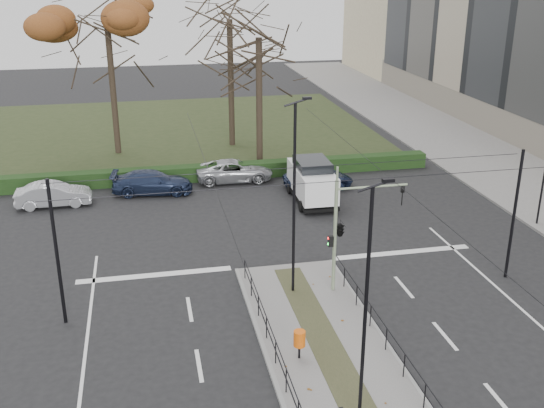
# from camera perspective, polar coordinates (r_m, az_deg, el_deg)

# --- Properties ---
(ground) EXTENTS (140.00, 140.00, 0.00)m
(ground) POSITION_cam_1_polar(r_m,az_deg,el_deg) (25.71, 3.65, -10.52)
(ground) COLOR black
(ground) RESTS_ON ground
(median_island) EXTENTS (4.40, 15.00, 0.14)m
(median_island) POSITION_cam_1_polar(r_m,az_deg,el_deg) (23.66, 5.28, -13.44)
(median_island) COLOR #605E5C
(median_island) RESTS_ON ground
(sidewalk_east) EXTENTS (8.00, 90.00, 0.14)m
(sidewalk_east) POSITION_cam_1_polar(r_m,az_deg,el_deg) (51.13, 16.85, 4.84)
(sidewalk_east) COLOR #605E5C
(sidewalk_east) RESTS_ON ground
(park) EXTENTS (38.00, 26.00, 0.10)m
(park) POSITION_cam_1_polar(r_m,az_deg,el_deg) (54.78, -11.40, 6.33)
(park) COLOR #242F17
(park) RESTS_ON ground
(hedge) EXTENTS (38.00, 1.00, 1.00)m
(hedge) POSITION_cam_1_polar(r_m,az_deg,el_deg) (41.76, -11.11, 2.48)
(hedge) COLOR black
(hedge) RESTS_ON ground
(median_railing) EXTENTS (4.14, 13.24, 0.92)m
(median_railing) POSITION_cam_1_polar(r_m,az_deg,el_deg) (23.08, 5.42, -11.71)
(median_railing) COLOR black
(median_railing) RESTS_ON median_island
(catenary) EXTENTS (20.00, 34.00, 6.00)m
(catenary) POSITION_cam_1_polar(r_m,az_deg,el_deg) (25.55, 2.88, -2.10)
(catenary) COLOR black
(catenary) RESTS_ON ground
(traffic_light) EXTENTS (3.38, 1.91, 4.97)m
(traffic_light) POSITION_cam_1_polar(r_m,az_deg,el_deg) (26.68, 6.28, -2.08)
(traffic_light) COLOR gray
(traffic_light) RESTS_ON median_island
(litter_bin) EXTENTS (0.43, 0.43, 1.09)m
(litter_bin) POSITION_cam_1_polar(r_m,az_deg,el_deg) (22.96, 2.48, -12.00)
(litter_bin) COLOR black
(litter_bin) RESTS_ON median_island
(streetlamp_median_near) EXTENTS (0.65, 0.13, 7.80)m
(streetlamp_median_near) POSITION_cam_1_polar(r_m,az_deg,el_deg) (18.73, 8.45, -9.02)
(streetlamp_median_near) COLOR black
(streetlamp_median_near) RESTS_ON median_island
(streetlamp_median_far) EXTENTS (0.70, 0.14, 8.38)m
(streetlamp_median_far) POSITION_cam_1_polar(r_m,az_deg,el_deg) (25.87, 2.04, 0.55)
(streetlamp_median_far) COLOR black
(streetlamp_median_far) RESTS_ON median_island
(parked_car_second) EXTENTS (4.33, 1.63, 1.41)m
(parked_car_second) POSITION_cam_1_polar(r_m,az_deg,el_deg) (39.22, -19.00, 0.82)
(parked_car_second) COLOR #ADAFB5
(parked_car_second) RESTS_ON ground
(parked_car_third) EXTENTS (5.09, 2.57, 1.42)m
(parked_car_third) POSITION_cam_1_polar(r_m,az_deg,el_deg) (39.84, -10.68, 1.92)
(parked_car_third) COLOR #1C2641
(parked_car_third) RESTS_ON ground
(parked_car_fourth) EXTENTS (5.05, 2.45, 1.38)m
(parked_car_fourth) POSITION_cam_1_polar(r_m,az_deg,el_deg) (41.51, -3.38, 3.01)
(parked_car_fourth) COLOR #ADAFB5
(parked_car_fourth) RESTS_ON ground
(white_van) EXTENTS (2.30, 4.93, 2.57)m
(white_van) POSITION_cam_1_polar(r_m,az_deg,el_deg) (37.71, 3.61, 2.17)
(white_van) COLOR white
(white_van) RESTS_ON ground
(rust_tree) EXTENTS (10.42, 10.42, 12.64)m
(rust_tree) POSITION_cam_1_polar(r_m,az_deg,el_deg) (47.31, -14.60, 15.74)
(rust_tree) COLOR black
(rust_tree) RESTS_ON park
(bare_tree_center) EXTENTS (7.78, 7.78, 12.52)m
(bare_tree_center) POSITION_cam_1_polar(r_m,az_deg,el_deg) (48.27, -3.81, 15.39)
(bare_tree_center) COLOR black
(bare_tree_center) RESTS_ON park
(bare_tree_near) EXTENTS (6.86, 6.86, 11.55)m
(bare_tree_near) POSITION_cam_1_polar(r_m,az_deg,el_deg) (42.97, -1.19, 13.85)
(bare_tree_near) COLOR black
(bare_tree_near) RESTS_ON park
(parked_car_fifth) EXTENTS (4.53, 2.34, 1.22)m
(parked_car_fifth) POSITION_cam_1_polar(r_m,az_deg,el_deg) (40.24, 4.19, 2.28)
(parked_car_fifth) COLOR #1C2641
(parked_car_fifth) RESTS_ON ground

